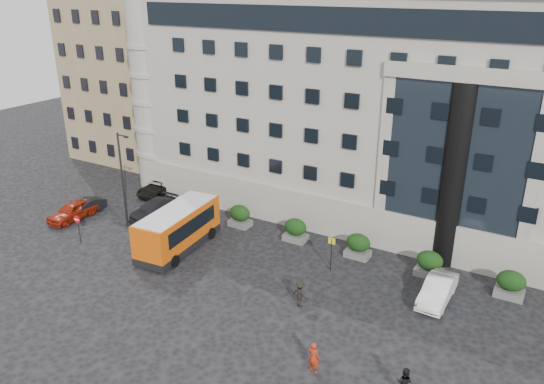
{
  "coord_description": "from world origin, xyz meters",
  "views": [
    {
      "loc": [
        18.48,
        -25.12,
        18.98
      ],
      "look_at": [
        0.78,
        4.91,
        5.0
      ],
      "focal_mm": 35.0,
      "sensor_mm": 36.0,
      "label": 1
    }
  ],
  "objects": [
    {
      "name": "hedge_b",
      "position": [
        1.2,
        7.8,
        0.93
      ],
      "size": [
        1.8,
        1.26,
        1.84
      ],
      "color": "#555553",
      "rests_on": "ground"
    },
    {
      "name": "hedge_a",
      "position": [
        -4.0,
        7.8,
        0.93
      ],
      "size": [
        1.8,
        1.26,
        1.84
      ],
      "color": "#555553",
      "rests_on": "ground"
    },
    {
      "name": "parked_car_d",
      "position": [
        -14.65,
        9.77,
        0.66
      ],
      "size": [
        2.41,
        4.82,
        1.31
      ],
      "primitive_type": "imported",
      "rotation": [
        0.0,
        0.0,
        0.05
      ],
      "color": "black",
      "rests_on": "ground"
    },
    {
      "name": "apartment_near",
      "position": [
        -24.0,
        20.0,
        10.0
      ],
      "size": [
        14.0,
        14.0,
        20.0
      ],
      "primitive_type": "cube",
      "color": "#8B7351",
      "rests_on": "ground"
    },
    {
      "name": "parked_car_b",
      "position": [
        -16.9,
        2.78,
        0.66
      ],
      "size": [
        1.48,
        4.04,
        1.32
      ],
      "primitive_type": "imported",
      "rotation": [
        0.0,
        0.0,
        -0.02
      ],
      "color": "black",
      "rests_on": "ground"
    },
    {
      "name": "hedge_d",
      "position": [
        11.6,
        7.8,
        0.93
      ],
      "size": [
        1.8,
        1.26,
        1.84
      ],
      "color": "#555553",
      "rests_on": "ground"
    },
    {
      "name": "pedestrian_c",
      "position": [
        5.68,
        0.03,
        0.87
      ],
      "size": [
        1.24,
        0.88,
        1.73
      ],
      "primitive_type": "imported",
      "rotation": [
        0.0,
        0.0,
        2.92
      ],
      "color": "black",
      "rests_on": "ground"
    },
    {
      "name": "parked_car_c",
      "position": [
        -11.5,
        5.63,
        0.7
      ],
      "size": [
        2.0,
        4.85,
        1.4
      ],
      "primitive_type": "imported",
      "rotation": [
        0.0,
        0.0,
        -0.01
      ],
      "color": "black",
      "rests_on": "ground"
    },
    {
      "name": "minibus",
      "position": [
        -5.77,
        2.15,
        1.77
      ],
      "size": [
        3.42,
        7.93,
        3.23
      ],
      "rotation": [
        0.0,
        0.0,
        0.09
      ],
      "color": "#CD4D09",
      "rests_on": "ground"
    },
    {
      "name": "no_entry_sign",
      "position": [
        -13.0,
        -1.04,
        1.65
      ],
      "size": [
        0.64,
        0.16,
        2.32
      ],
      "color": "#262628",
      "rests_on": "ground"
    },
    {
      "name": "pedestrian_b",
      "position": [
        13.67,
        -4.32,
        0.85
      ],
      "size": [
        0.86,
        0.69,
        1.7
      ],
      "primitive_type": "imported",
      "rotation": [
        0.0,
        0.0,
        3.08
      ],
      "color": "black",
      "rests_on": "ground"
    },
    {
      "name": "red_truck",
      "position": [
        -12.08,
        17.71,
        1.59
      ],
      "size": [
        3.53,
        6.12,
        3.11
      ],
      "rotation": [
        0.0,
        0.0,
        -0.18
      ],
      "color": "maroon",
      "rests_on": "ground"
    },
    {
      "name": "apartment_far",
      "position": [
        -27.0,
        38.0,
        11.0
      ],
      "size": [
        13.0,
        13.0,
        22.0
      ],
      "primitive_type": "cube",
      "color": "brown",
      "rests_on": "ground"
    },
    {
      "name": "pedestrian_a",
      "position": [
        9.08,
        -4.95,
        0.91
      ],
      "size": [
        0.69,
        0.49,
        1.82
      ],
      "primitive_type": "imported",
      "rotation": [
        0.0,
        0.0,
        3.06
      ],
      "color": "#9F290F",
      "rests_on": "ground"
    },
    {
      "name": "hedge_c",
      "position": [
        6.4,
        7.8,
        0.93
      ],
      "size": [
        1.8,
        1.26,
        1.84
      ],
      "color": "#555553",
      "rests_on": "ground"
    },
    {
      "name": "bus_stop_sign",
      "position": [
        5.5,
        5.0,
        1.73
      ],
      "size": [
        0.5,
        0.08,
        2.52
      ],
      "color": "#262628",
      "rests_on": "ground"
    },
    {
      "name": "street_lamp",
      "position": [
        -11.94,
        3.0,
        4.37
      ],
      "size": [
        1.16,
        0.18,
        8.0
      ],
      "color": "#262628",
      "rests_on": "ground"
    },
    {
      "name": "hedge_e",
      "position": [
        16.8,
        7.8,
        0.93
      ],
      "size": [
        1.8,
        1.26,
        1.84
      ],
      "color": "#555553",
      "rests_on": "ground"
    },
    {
      "name": "white_taxi",
      "position": [
        12.9,
        4.97,
        0.75
      ],
      "size": [
        1.65,
        4.56,
        1.5
      ],
      "primitive_type": "imported",
      "rotation": [
        0.0,
        0.0,
        -0.01
      ],
      "color": "white",
      "rests_on": "ground"
    },
    {
      "name": "civic_building",
      "position": [
        6.0,
        22.0,
        9.0
      ],
      "size": [
        44.0,
        24.0,
        18.0
      ],
      "primitive_type": "cube",
      "color": "#A49C91",
      "rests_on": "ground"
    },
    {
      "name": "entrance_column",
      "position": [
        12.0,
        10.3,
        6.5
      ],
      "size": [
        1.8,
        1.8,
        13.0
      ],
      "primitive_type": "cylinder",
      "color": "black",
      "rests_on": "ground"
    },
    {
      "name": "parked_car_a",
      "position": [
        -17.0,
        1.71,
        0.78
      ],
      "size": [
        1.85,
        4.57,
        1.55
      ],
      "primitive_type": "imported",
      "rotation": [
        0.0,
        0.0,
        -0.0
      ],
      "color": "maroon",
      "rests_on": "ground"
    },
    {
      "name": "ground",
      "position": [
        0.0,
        0.0,
        0.0
      ],
      "size": [
        120.0,
        120.0,
        0.0
      ],
      "primitive_type": "plane",
      "color": "black",
      "rests_on": "ground"
    }
  ]
}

